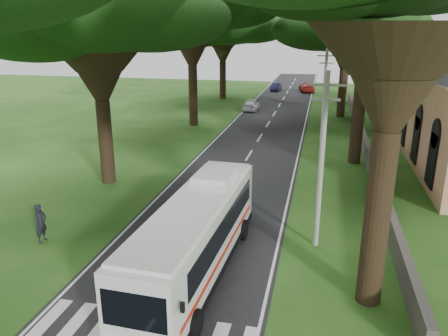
# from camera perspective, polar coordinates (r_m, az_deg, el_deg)

# --- Properties ---
(ground) EXTENTS (140.00, 140.00, 0.00)m
(ground) POSITION_cam_1_polar(r_m,az_deg,el_deg) (16.90, -8.58, -17.28)
(ground) COLOR #1F4A15
(ground) RESTS_ON ground
(road) EXTENTS (8.00, 120.00, 0.04)m
(road) POSITION_cam_1_polar(r_m,az_deg,el_deg) (39.37, 4.48, 3.62)
(road) COLOR black
(road) RESTS_ON ground
(property_wall) EXTENTS (0.35, 50.00, 1.20)m
(property_wall) POSITION_cam_1_polar(r_m,az_deg,el_deg) (38.06, 17.83, 3.23)
(property_wall) COLOR #383533
(property_wall) RESTS_ON ground
(pole_near) EXTENTS (1.60, 0.24, 8.00)m
(pole_near) POSITION_cam_1_polar(r_m,az_deg,el_deg) (19.57, 12.61, 1.13)
(pole_near) COLOR gray
(pole_near) RESTS_ON ground
(pole_mid) EXTENTS (1.60, 0.24, 8.00)m
(pole_mid) POSITION_cam_1_polar(r_m,az_deg,el_deg) (39.17, 12.94, 9.38)
(pole_mid) COLOR gray
(pole_mid) RESTS_ON ground
(pole_far) EXTENTS (1.60, 0.24, 8.00)m
(pole_far) POSITION_cam_1_polar(r_m,az_deg,el_deg) (59.04, 13.06, 12.11)
(pole_far) COLOR gray
(pole_far) RESTS_ON ground
(tree_l_mida) EXTENTS (13.07, 13.07, 13.60)m
(tree_l_mida) POSITION_cam_1_polar(r_m,az_deg,el_deg) (28.16, -16.57, 19.23)
(tree_l_mida) COLOR black
(tree_l_mida) RESTS_ON ground
(tree_l_midb) EXTENTS (14.46, 14.46, 15.39)m
(tree_l_midb) POSITION_cam_1_polar(r_m,az_deg,el_deg) (44.74, -4.33, 21.06)
(tree_l_midb) COLOR black
(tree_l_midb) RESTS_ON ground
(tree_l_far) EXTENTS (15.70, 15.70, 13.88)m
(tree_l_far) POSITION_cam_1_polar(r_m,az_deg,el_deg) (62.34, -0.17, 18.63)
(tree_l_far) COLOR black
(tree_l_far) RESTS_ON ground
(tree_r_midb) EXTENTS (14.56, 14.56, 13.67)m
(tree_r_midb) POSITION_cam_1_polar(r_m,az_deg,el_deg) (50.84, 15.91, 18.17)
(tree_r_midb) COLOR black
(tree_r_midb) RESTS_ON ground
(tree_r_far) EXTENTS (15.22, 15.22, 14.68)m
(tree_r_far) POSITION_cam_1_polar(r_m,az_deg,el_deg) (68.88, 16.16, 18.64)
(tree_r_far) COLOR black
(tree_r_far) RESTS_ON ground
(coach_bus) EXTENTS (2.95, 11.15, 3.26)m
(coach_bus) POSITION_cam_1_polar(r_m,az_deg,el_deg) (17.71, -3.61, -8.73)
(coach_bus) COLOR silver
(coach_bus) RESTS_ON ground
(distant_car_a) EXTENTS (1.78, 4.25, 1.44)m
(distant_car_a) POSITION_cam_1_polar(r_m,az_deg,el_deg) (53.73, 3.59, 8.30)
(distant_car_a) COLOR #9F9FA4
(distant_car_a) RESTS_ON road
(distant_car_b) EXTENTS (1.55, 3.77, 1.21)m
(distant_car_b) POSITION_cam_1_polar(r_m,az_deg,el_deg) (71.33, 6.80, 10.50)
(distant_car_b) COLOR navy
(distant_car_b) RESTS_ON road
(distant_car_c) EXTENTS (2.83, 5.41, 1.50)m
(distant_car_c) POSITION_cam_1_polar(r_m,az_deg,el_deg) (70.82, 10.77, 10.37)
(distant_car_c) COLOR maroon
(distant_car_c) RESTS_ON road
(pedestrian) EXTENTS (0.50, 0.72, 1.88)m
(pedestrian) POSITION_cam_1_polar(r_m,az_deg,el_deg) (22.31, -22.82, -6.66)
(pedestrian) COLOR black
(pedestrian) RESTS_ON ground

